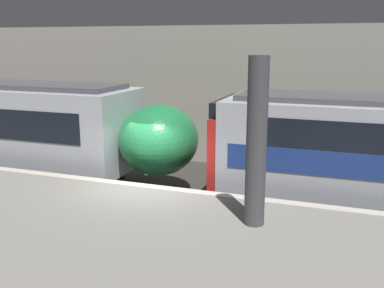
% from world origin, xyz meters
% --- Properties ---
extents(ground_plane, '(120.00, 120.00, 0.00)m').
position_xyz_m(ground_plane, '(0.00, 0.00, 0.00)').
color(ground_plane, '#33302D').
extents(platform, '(40.00, 5.44, 1.13)m').
position_xyz_m(platform, '(0.00, -2.72, 0.56)').
color(platform, gray).
rests_on(platform, ground).
extents(station_rear_barrier, '(50.00, 0.15, 5.39)m').
position_xyz_m(station_rear_barrier, '(0.00, 6.57, 2.69)').
color(station_rear_barrier, '#B2AD9E').
rests_on(station_rear_barrier, ground).
extents(support_pillar_near, '(0.41, 0.41, 3.42)m').
position_xyz_m(support_pillar_near, '(3.25, -1.63, 2.82)').
color(support_pillar_near, '#47474C').
rests_on(support_pillar_near, platform).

